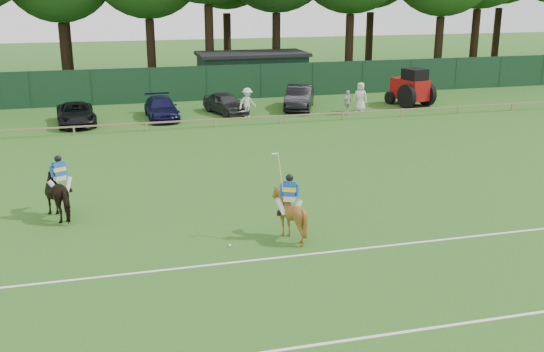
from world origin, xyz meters
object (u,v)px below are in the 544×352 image
object	(u,v)px
horse_dark	(61,194)
tractor	(411,88)
horse_chestnut	(289,215)
suv_black	(76,114)
spectator_right	(360,97)
estate_black	(299,97)
utility_shed	(252,72)
spectator_left	(247,103)
hatch_grey	(226,103)
polo_ball	(230,245)
sedan_navy	(161,108)
spectator_mid	(347,103)

from	to	relation	value
horse_dark	tractor	bearing A→B (deg)	-169.65
horse_dark	horse_chestnut	bearing A→B (deg)	124.61
suv_black	spectator_right	world-z (taller)	spectator_right
estate_black	spectator_right	xyz separation A→B (m)	(3.67, -1.74, 0.17)
estate_black	utility_shed	distance (m)	8.07
spectator_left	utility_shed	bearing A→B (deg)	53.03
horse_dark	hatch_grey	xyz separation A→B (m)	(9.27, 17.35, -0.20)
spectator_right	suv_black	bearing A→B (deg)	-142.89
hatch_grey	estate_black	bearing A→B (deg)	-14.65
horse_dark	spectator_left	bearing A→B (deg)	-150.29
polo_ball	horse_dark	bearing A→B (deg)	141.47
horse_dark	sedan_navy	distance (m)	17.60
horse_dark	utility_shed	bearing A→B (deg)	-143.78
spectator_right	polo_ball	xyz separation A→B (m)	(-12.73, -20.12, -0.91)
estate_black	tractor	xyz separation A→B (m)	(7.83, -0.76, 0.43)
suv_black	sedan_navy	xyz separation A→B (m)	(5.11, 0.51, 0.02)
suv_black	utility_shed	size ratio (longest dim) A/B	0.55
spectator_right	sedan_navy	bearing A→B (deg)	-145.67
hatch_grey	estate_black	world-z (taller)	estate_black
horse_chestnut	tractor	size ratio (longest dim) A/B	0.47
horse_chestnut	polo_ball	distance (m)	2.21
tractor	spectator_right	bearing A→B (deg)	178.38
horse_dark	suv_black	bearing A→B (deg)	-116.91
sedan_navy	utility_shed	size ratio (longest dim) A/B	0.54
horse_chestnut	spectator_left	world-z (taller)	spectator_left
horse_dark	hatch_grey	distance (m)	19.67
sedan_navy	spectator_right	bearing A→B (deg)	-6.10
hatch_grey	utility_shed	bearing A→B (deg)	47.91
hatch_grey	spectator_right	bearing A→B (deg)	-27.40
suv_black	hatch_grey	distance (m)	9.33
horse_dark	polo_ball	xyz separation A→B (m)	(5.30, -4.22, -0.84)
horse_dark	horse_chestnut	distance (m)	8.36
estate_black	spectator_left	distance (m)	4.46
polo_ball	spectator_left	bearing A→B (deg)	75.80
hatch_grey	horse_dark	bearing A→B (deg)	-136.17
suv_black	estate_black	distance (m)	14.42
horse_dark	sedan_navy	bearing A→B (deg)	-133.79
utility_shed	spectator_mid	bearing A→B (deg)	-70.07
spectator_mid	spectator_right	size ratio (longest dim) A/B	0.83
hatch_grey	spectator_mid	size ratio (longest dim) A/B	2.55
hatch_grey	spectator_mid	distance (m)	7.85
sedan_navy	polo_ball	world-z (taller)	sedan_navy
sedan_navy	utility_shed	world-z (taller)	utility_shed
horse_dark	estate_black	distance (m)	22.75
horse_dark	sedan_navy	world-z (taller)	horse_dark
spectator_mid	utility_shed	bearing A→B (deg)	75.10
horse_dark	estate_black	size ratio (longest dim) A/B	0.44
suv_black	sedan_navy	world-z (taller)	sedan_navy
spectator_right	polo_ball	size ratio (longest dim) A/B	21.22
spectator_left	spectator_mid	size ratio (longest dim) A/B	1.20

